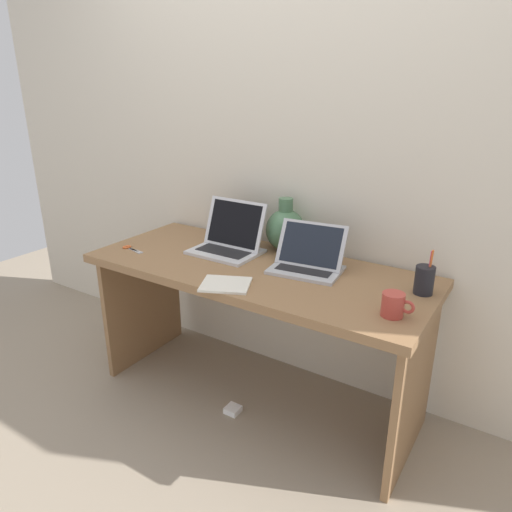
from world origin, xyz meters
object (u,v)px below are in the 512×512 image
laptop_right (308,258)px  coffee_mug (393,305)px  notebook_stack (226,284)px  power_brick (233,410)px  pen_cup (424,280)px  scissors (130,248)px  green_vase (285,229)px  laptop_left (230,238)px

laptop_right → coffee_mug: 0.52m
notebook_stack → power_brick: size_ratio=2.89×
pen_cup → scissors: (-1.40, -0.26, -0.06)m
notebook_stack → power_brick: (-0.04, 0.09, -0.72)m
scissors → power_brick: bearing=-1.6°
notebook_stack → scissors: (-0.69, 0.11, -0.00)m
green_vase → scissors: (-0.67, -0.42, -0.11)m
laptop_right → notebook_stack: size_ratio=1.67×
power_brick → laptop_left: bearing=125.7°
laptop_left → green_vase: green_vase is taller
green_vase → pen_cup: size_ratio=1.39×
scissors → power_brick: (0.64, -0.02, -0.72)m
notebook_stack → green_vase: bearing=91.3°
green_vase → power_brick: (-0.03, -0.44, -0.82)m
laptop_left → green_vase: bearing=36.8°
laptop_right → power_brick: bearing=-134.0°
notebook_stack → scissors: 0.69m
notebook_stack → scissors: bearing=171.1°
laptop_right → notebook_stack: (-0.21, -0.35, -0.05)m
pen_cup → coffee_mug: bearing=-99.6°
notebook_stack → power_brick: bearing=115.0°
coffee_mug → laptop_right: bearing=152.9°
coffee_mug → scissors: size_ratio=0.82×
laptop_left → notebook_stack: 0.44m
laptop_right → notebook_stack: 0.41m
green_vase → coffee_mug: bearing=-31.3°
laptop_left → pen_cup: laptop_left is taller
scissors → pen_cup: bearing=10.5°
laptop_left → scissors: 0.52m
laptop_left → green_vase: 0.28m
laptop_right → pen_cup: laptop_right is taller
laptop_right → scissors: (-0.90, -0.24, -0.05)m
laptop_left → pen_cup: 0.96m
green_vase → notebook_stack: 0.54m
green_vase → notebook_stack: size_ratio=1.33×
pen_cup → power_brick: bearing=-159.9°
laptop_right → coffee_mug: bearing=-27.1°
pen_cup → power_brick: pen_cup is taller
power_brick → green_vase: bearing=86.2°
green_vase → scissors: bearing=-148.0°
scissors → power_brick: size_ratio=2.11×
laptop_right → power_brick: (-0.25, -0.26, -0.77)m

